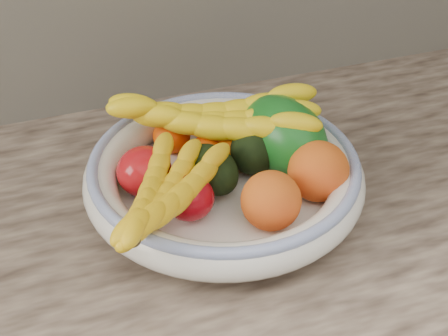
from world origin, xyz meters
TOP-DOWN VIEW (x-y plane):
  - fruit_bowl at (0.00, 1.66)m, footprint 0.39×0.39m
  - clementine_back_left at (-0.04, 1.77)m, footprint 0.06×0.06m
  - clementine_back_right at (0.02, 1.77)m, footprint 0.06×0.06m
  - clementine_back_mid at (-0.01, 1.71)m, footprint 0.06×0.06m
  - clementine_extra at (0.03, 1.71)m, footprint 0.06×0.06m
  - tomato_left at (-0.11, 1.69)m, footprint 0.10×0.10m
  - tomato_near_left at (-0.06, 1.61)m, footprint 0.08×0.08m
  - avocado_center at (-0.02, 1.66)m, footprint 0.08×0.10m
  - avocado_right at (0.06, 1.69)m, footprint 0.13×0.13m
  - green_mango at (0.10, 1.69)m, footprint 0.17×0.19m
  - peach_front at (0.03, 1.57)m, footprint 0.09×0.09m
  - peach_right at (0.11, 1.60)m, footprint 0.11×0.11m
  - banana_bunch_back at (0.01, 1.73)m, footprint 0.34×0.22m
  - banana_bunch_front at (-0.10, 1.59)m, footprint 0.24×0.27m

SIDE VIEW (x-z plane):
  - fruit_bowl at x=0.00m, z-range 0.91..0.99m
  - clementine_back_left at x=-0.04m, z-range 0.93..0.98m
  - clementine_back_right at x=0.02m, z-range 0.93..0.98m
  - clementine_back_mid at x=-0.01m, z-range 0.93..0.98m
  - clementine_extra at x=0.03m, z-range 0.93..0.98m
  - tomato_left at x=-0.11m, z-range 0.93..1.00m
  - tomato_near_left at x=-0.06m, z-range 0.93..0.99m
  - avocado_right at x=0.06m, z-range 0.93..1.00m
  - avocado_center at x=-0.02m, z-range 0.93..1.00m
  - peach_front at x=0.03m, z-range 0.93..1.01m
  - peach_right at x=0.11m, z-range 0.93..1.01m
  - green_mango at x=0.10m, z-range 0.91..1.04m
  - banana_bunch_front at x=-0.10m, z-range 0.95..1.02m
  - banana_bunch_back at x=0.01m, z-range 0.94..1.03m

